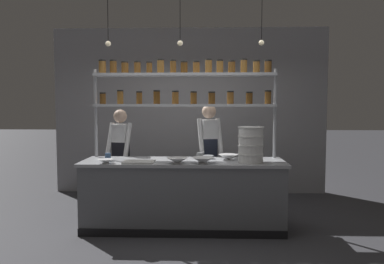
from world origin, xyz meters
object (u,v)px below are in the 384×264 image
(prep_bowl_near_right, at_px, (177,161))
(prep_bowl_center_front, at_px, (203,160))
(spice_shelf_unit, at_px, (185,90))
(prep_bowl_center_back, at_px, (208,157))
(prep_bowl_near_left, at_px, (106,161))
(chef_center, at_px, (209,151))
(prep_bowl_far_left, at_px, (228,157))
(chef_left, at_px, (121,154))
(cutting_board, at_px, (139,162))
(container_stack, at_px, (251,145))
(serving_cup_by_board, at_px, (108,157))
(serving_cup_front, at_px, (200,157))

(prep_bowl_near_right, bearing_deg, prep_bowl_center_front, 3.10)
(spice_shelf_unit, xyz_separation_m, prep_bowl_center_back, (0.32, -0.14, -0.92))
(prep_bowl_near_left, bearing_deg, chef_center, 36.76)
(prep_bowl_center_back, relative_size, prep_bowl_far_left, 0.60)
(chef_left, xyz_separation_m, cutting_board, (0.44, -0.90, 0.02))
(prep_bowl_near_left, relative_size, prep_bowl_center_front, 0.70)
(container_stack, height_order, prep_bowl_far_left, container_stack)
(prep_bowl_far_left, bearing_deg, serving_cup_by_board, -174.62)
(chef_center, distance_m, prep_bowl_far_left, 0.66)
(prep_bowl_center_back, xyz_separation_m, serving_cup_by_board, (-1.32, -0.25, 0.03))
(chef_center, distance_m, prep_bowl_near_right, 1.04)
(chef_left, xyz_separation_m, prep_bowl_far_left, (1.60, -0.59, 0.05))
(cutting_board, height_order, prep_bowl_far_left, prep_bowl_far_left)
(cutting_board, relative_size, prep_bowl_near_left, 2.00)
(cutting_board, distance_m, prep_bowl_far_left, 1.20)
(prep_bowl_center_front, bearing_deg, container_stack, 8.48)
(prep_bowl_center_front, bearing_deg, cutting_board, 178.84)
(prep_bowl_near_right, xyz_separation_m, serving_cup_front, (0.28, 0.27, 0.02))
(chef_center, relative_size, serving_cup_front, 16.13)
(cutting_board, relative_size, serving_cup_front, 3.87)
(prep_bowl_center_front, relative_size, prep_bowl_far_left, 1.06)
(prep_bowl_near_left, height_order, prep_bowl_center_back, prep_bowl_near_left)
(chef_left, relative_size, container_stack, 3.46)
(chef_left, xyz_separation_m, prep_bowl_center_back, (1.32, -0.49, 0.03))
(prep_bowl_center_front, height_order, prep_bowl_near_right, prep_bowl_center_front)
(prep_bowl_near_left, relative_size, serving_cup_front, 1.93)
(container_stack, height_order, prep_bowl_near_left, container_stack)
(chef_center, bearing_deg, prep_bowl_far_left, -82.25)
(prep_bowl_far_left, xyz_separation_m, serving_cup_by_board, (-1.60, -0.15, 0.02))
(chef_center, height_order, prep_bowl_center_back, chef_center)
(spice_shelf_unit, relative_size, serving_cup_front, 24.88)
(serving_cup_front, bearing_deg, container_stack, -13.62)
(spice_shelf_unit, height_order, prep_bowl_far_left, spice_shelf_unit)
(prep_bowl_center_front, bearing_deg, prep_bowl_near_left, -177.79)
(cutting_board, height_order, prep_bowl_center_front, prep_bowl_center_front)
(spice_shelf_unit, bearing_deg, container_stack, -28.76)
(chef_left, bearing_deg, prep_bowl_near_right, -31.93)
(cutting_board, xyz_separation_m, serving_cup_front, (0.78, 0.23, 0.04))
(chef_left, distance_m, prep_bowl_center_back, 1.41)
(cutting_board, relative_size, prep_bowl_center_back, 2.48)
(serving_cup_by_board, bearing_deg, prep_bowl_near_right, -11.67)
(prep_bowl_center_back, distance_m, serving_cup_front, 0.21)
(chef_left, height_order, prep_bowl_center_back, chef_left)
(prep_bowl_near_right, distance_m, serving_cup_front, 0.39)
(prep_bowl_near_left, xyz_separation_m, serving_cup_front, (1.19, 0.30, 0.03))
(chef_center, bearing_deg, prep_bowl_center_back, -107.35)
(prep_bowl_near_right, bearing_deg, cutting_board, 176.08)
(prep_bowl_center_front, bearing_deg, chef_left, 144.02)
(chef_left, distance_m, serving_cup_front, 1.39)
(prep_bowl_near_right, bearing_deg, chef_center, 66.71)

